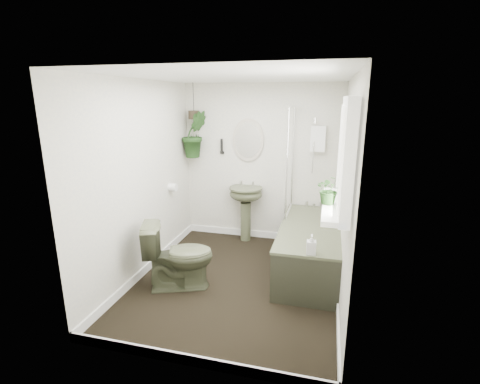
# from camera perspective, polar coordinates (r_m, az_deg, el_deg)

# --- Properties ---
(floor) EXTENTS (2.30, 2.80, 0.02)m
(floor) POSITION_cam_1_polar(r_m,az_deg,el_deg) (4.24, -0.52, -14.50)
(floor) COLOR black
(floor) RESTS_ON ground
(ceiling) EXTENTS (2.30, 2.80, 0.02)m
(ceiling) POSITION_cam_1_polar(r_m,az_deg,el_deg) (3.69, -0.61, 18.61)
(ceiling) COLOR white
(ceiling) RESTS_ON ground
(wall_back) EXTENTS (2.30, 0.02, 2.30)m
(wall_back) POSITION_cam_1_polar(r_m,az_deg,el_deg) (5.15, 3.49, 4.62)
(wall_back) COLOR beige
(wall_back) RESTS_ON ground
(wall_front) EXTENTS (2.30, 0.02, 2.30)m
(wall_front) POSITION_cam_1_polar(r_m,az_deg,el_deg) (2.53, -8.86, -6.73)
(wall_front) COLOR beige
(wall_front) RESTS_ON ground
(wall_left) EXTENTS (0.02, 2.80, 2.30)m
(wall_left) POSITION_cam_1_polar(r_m,az_deg,el_deg) (4.24, -15.89, 1.80)
(wall_left) COLOR beige
(wall_left) RESTS_ON ground
(wall_right) EXTENTS (0.02, 2.80, 2.30)m
(wall_right) POSITION_cam_1_polar(r_m,az_deg,el_deg) (3.69, 17.14, -0.25)
(wall_right) COLOR beige
(wall_right) RESTS_ON ground
(skirting) EXTENTS (2.30, 2.80, 0.10)m
(skirting) POSITION_cam_1_polar(r_m,az_deg,el_deg) (4.21, -0.52, -13.79)
(skirting) COLOR white
(skirting) RESTS_ON floor
(bathtub) EXTENTS (0.72, 1.72, 0.58)m
(bathtub) POSITION_cam_1_polar(r_m,az_deg,el_deg) (4.44, 11.33, -9.03)
(bathtub) COLOR #474D35
(bathtub) RESTS_ON floor
(bath_screen) EXTENTS (0.04, 0.72, 1.40)m
(bath_screen) POSITION_cam_1_polar(r_m,az_deg,el_deg) (4.65, 8.24, 4.98)
(bath_screen) COLOR silver
(bath_screen) RESTS_ON bathtub
(shower_box) EXTENTS (0.20, 0.10, 0.35)m
(shower_box) POSITION_cam_1_polar(r_m,az_deg,el_deg) (4.93, 12.67, 8.52)
(shower_box) COLOR white
(shower_box) RESTS_ON wall_back
(oval_mirror) EXTENTS (0.46, 0.03, 0.62)m
(oval_mirror) POSITION_cam_1_polar(r_m,az_deg,el_deg) (5.10, 1.33, 8.51)
(oval_mirror) COLOR #B3A996
(oval_mirror) RESTS_ON wall_back
(wall_sconce) EXTENTS (0.04, 0.04, 0.22)m
(wall_sconce) POSITION_cam_1_polar(r_m,az_deg,el_deg) (5.20, -3.03, 7.52)
(wall_sconce) COLOR black
(wall_sconce) RESTS_ON wall_back
(toilet_roll_holder) EXTENTS (0.11, 0.11, 0.11)m
(toilet_roll_holder) POSITION_cam_1_polar(r_m,az_deg,el_deg) (4.87, -10.99, 0.76)
(toilet_roll_holder) COLOR white
(toilet_roll_holder) RESTS_ON wall_left
(window_recess) EXTENTS (0.08, 1.00, 0.90)m
(window_recess) POSITION_cam_1_polar(r_m,az_deg,el_deg) (2.90, 17.05, 5.84)
(window_recess) COLOR white
(window_recess) RESTS_ON wall_right
(window_sill) EXTENTS (0.18, 1.00, 0.04)m
(window_sill) POSITION_cam_1_polar(r_m,az_deg,el_deg) (2.99, 15.10, -2.04)
(window_sill) COLOR white
(window_sill) RESTS_ON wall_right
(window_blinds) EXTENTS (0.01, 0.86, 0.76)m
(window_blinds) POSITION_cam_1_polar(r_m,az_deg,el_deg) (2.90, 16.16, 5.90)
(window_blinds) COLOR white
(window_blinds) RESTS_ON wall_right
(toilet) EXTENTS (0.86, 0.67, 0.77)m
(toilet) POSITION_cam_1_polar(r_m,az_deg,el_deg) (4.01, -10.02, -10.20)
(toilet) COLOR #474D35
(toilet) RESTS_ON floor
(pedestal_sink) EXTENTS (0.50, 0.43, 0.83)m
(pedestal_sink) POSITION_cam_1_polar(r_m,az_deg,el_deg) (5.21, 0.94, -3.59)
(pedestal_sink) COLOR #474D35
(pedestal_sink) RESTS_ON floor
(sill_plant) EXTENTS (0.26, 0.24, 0.24)m
(sill_plant) POSITION_cam_1_polar(r_m,az_deg,el_deg) (2.90, 14.48, 0.42)
(sill_plant) COLOR black
(sill_plant) RESTS_ON window_sill
(hanging_plant) EXTENTS (0.48, 0.46, 0.68)m
(hanging_plant) POSITION_cam_1_polar(r_m,az_deg,el_deg) (5.21, -7.46, 9.37)
(hanging_plant) COLOR black
(hanging_plant) RESTS_ON ceiling
(soap_bottle) EXTENTS (0.10, 0.10, 0.20)m
(soap_bottle) POSITION_cam_1_polar(r_m,az_deg,el_deg) (3.56, 11.63, -8.41)
(soap_bottle) COLOR black
(soap_bottle) RESTS_ON bathtub
(hanging_pot) EXTENTS (0.16, 0.16, 0.12)m
(hanging_pot) POSITION_cam_1_polar(r_m,az_deg,el_deg) (5.19, -7.57, 12.43)
(hanging_pot) COLOR #2C2318
(hanging_pot) RESTS_ON ceiling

